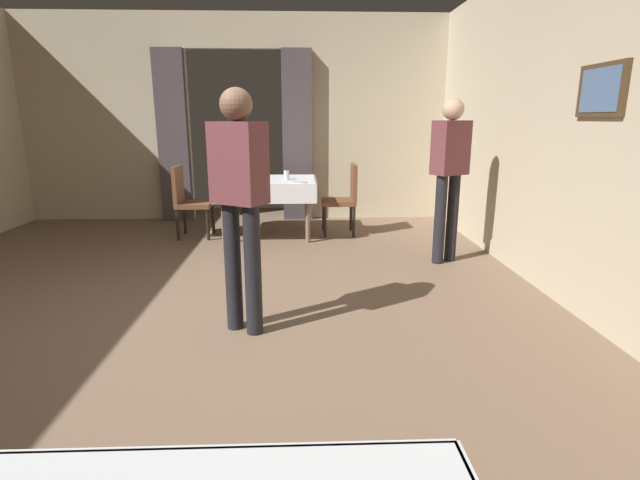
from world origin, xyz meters
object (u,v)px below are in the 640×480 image
Objects in this scene: chair_mid_left at (188,198)px; person_diner_standing_aside at (240,193)px; flower_vase_mid at (252,171)px; chair_mid_right at (345,196)px; person_waiter_by_doorway at (449,167)px; glass_mid_b at (287,175)px; plate_mid_c at (298,182)px; dining_table_mid at (267,186)px; plate_mid_d at (229,182)px.

chair_mid_left is 3.15m from person_diner_standing_aside.
chair_mid_right is at bearing -3.65° from flower_vase_mid.
chair_mid_right is at bearing 71.84° from person_diner_standing_aside.
chair_mid_left is at bearing 109.67° from person_diner_standing_aside.
person_waiter_by_doorway is (2.20, -1.44, 0.17)m from flower_vase_mid.
chair_mid_left reaches higher than glass_mid_b.
flower_vase_mid is at bearing 140.83° from plate_mid_c.
plate_mid_c is (0.15, -0.31, -0.05)m from glass_mid_b.
person_waiter_by_doorway is at bearing -33.21° from dining_table_mid.
person_waiter_by_doorway is (0.97, -1.36, 0.51)m from chair_mid_right.
glass_mid_b is 0.07× the size of person_diner_standing_aside.
flower_vase_mid reaches higher than dining_table_mid.
person_waiter_by_doorway is 1.00× the size of person_diner_standing_aside.
chair_mid_right is 4.52× the size of plate_mid_d.
plate_mid_c is (0.41, -0.36, 0.09)m from dining_table_mid.
chair_mid_left is 0.54× the size of person_waiter_by_doorway.
chair_mid_right is 1.75m from person_waiter_by_doorway.
chair_mid_right is at bearing 125.40° from person_waiter_by_doorway.
glass_mid_b is 0.07× the size of person_waiter_by_doorway.
glass_mid_b is at bearing 116.54° from plate_mid_c.
plate_mid_d is (-1.47, -0.38, 0.24)m from chair_mid_right.
chair_mid_left and chair_mid_right have the same top height.
person_waiter_by_doorway is at bearing -30.72° from plate_mid_c.
chair_mid_left is 0.91m from flower_vase_mid.
flower_vase_mid is at bearing 146.73° from person_waiter_by_doorway.
person_diner_standing_aside reaches higher than chair_mid_right.
chair_mid_left is at bearing -166.42° from flower_vase_mid.
flower_vase_mid is 0.11× the size of person_diner_standing_aside.
glass_mid_b is (0.46, -0.19, -0.04)m from flower_vase_mid.
plate_mid_d is (-0.85, 0.04, 0.00)m from plate_mid_c.
chair_mid_left is 4.52× the size of plate_mid_d.
chair_mid_left is 3.30m from person_waiter_by_doorway.
chair_mid_left is at bearing 155.62° from plate_mid_d.
dining_table_mid is 1.04m from chair_mid_left.
flower_vase_mid is (-0.21, 0.14, 0.19)m from dining_table_mid.
flower_vase_mid is at bearing 94.19° from person_diner_standing_aside.
glass_mid_b is (1.28, 0.00, 0.29)m from chair_mid_left.
flower_vase_mid is 0.80m from plate_mid_c.
person_waiter_by_doorway is at bearing -35.73° from glass_mid_b.
plate_mid_c is at bearing 149.28° from person_waiter_by_doorway.
chair_mid_left is (-1.02, -0.06, -0.15)m from dining_table_mid.
glass_mid_b is 2.15m from person_waiter_by_doorway.
person_waiter_by_doorway reaches higher than flower_vase_mid.
person_waiter_by_doorway is (1.74, -1.25, 0.21)m from glass_mid_b.
glass_mid_b is 2.95m from person_diner_standing_aside.
person_diner_standing_aside reaches higher than plate_mid_d.
dining_table_mid is 0.56m from plate_mid_d.
chair_mid_right is at bearing 34.66° from plate_mid_c.
flower_vase_mid is 3.14m from person_diner_standing_aside.
plate_mid_d is 2.72m from person_diner_standing_aside.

